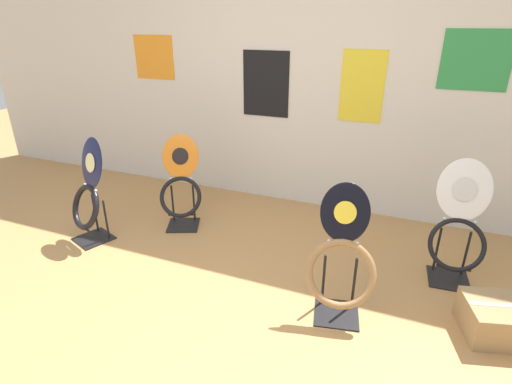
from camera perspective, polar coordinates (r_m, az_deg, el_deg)
ground_plane at (r=2.51m, az=-11.84°, el=-21.75°), size 14.00×14.00×0.00m
wall_back at (r=3.90m, az=5.93°, el=16.61°), size 8.00×0.07×2.60m
toilet_seat_display_jazz_black at (r=2.55m, az=12.07°, el=-10.18°), size 0.47×0.42×0.85m
toilet_seat_display_navy_moon at (r=3.61m, az=-22.86°, el=-0.70°), size 0.44×0.39×0.89m
toilet_seat_display_orange_sun at (r=3.64m, az=-10.68°, el=0.54°), size 0.46×0.46×0.82m
toilet_seat_display_white_plain at (r=3.15m, az=27.03°, el=-4.16°), size 0.39×0.36×0.89m
storage_box at (r=2.89m, az=30.77°, el=-15.33°), size 0.41×0.41×0.22m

